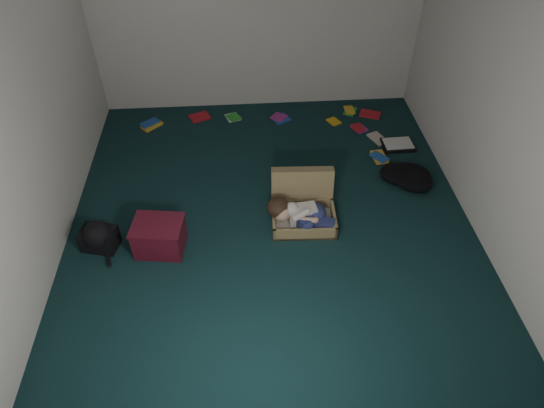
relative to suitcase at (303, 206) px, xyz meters
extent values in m
plane|color=#0E282A|center=(-0.33, -0.03, -0.14)|extent=(4.50, 4.50, 0.00)
plane|color=silver|center=(-0.33, 2.22, 1.16)|extent=(4.50, 0.00, 4.50)
plane|color=silver|center=(-0.33, -2.28, 1.16)|extent=(4.50, 0.00, 4.50)
plane|color=silver|center=(-2.33, -0.03, 1.16)|extent=(0.00, 4.50, 4.50)
plane|color=silver|center=(1.67, -0.03, 1.16)|extent=(0.00, 4.50, 4.50)
cube|color=#937F51|center=(-0.01, -0.13, -0.07)|extent=(0.65, 0.47, 0.14)
cube|color=beige|center=(-0.01, -0.13, -0.10)|extent=(0.59, 0.42, 0.02)
cube|color=#937F51|center=(0.01, 0.17, 0.09)|extent=(0.63, 0.22, 0.46)
cube|color=silver|center=(-0.02, -0.14, 0.02)|extent=(0.28, 0.18, 0.20)
sphere|color=tan|center=(-0.23, -0.16, 0.07)|extent=(0.17, 0.17, 0.17)
ellipsoid|color=black|center=(-0.26, -0.11, 0.10)|extent=(0.23, 0.24, 0.19)
ellipsoid|color=navy|center=(0.11, -0.14, 0.02)|extent=(0.21, 0.24, 0.19)
cube|color=navy|center=(0.03, -0.23, 0.01)|extent=(0.26, 0.19, 0.13)
cube|color=navy|center=(0.17, -0.25, -0.01)|extent=(0.24, 0.18, 0.10)
sphere|color=white|center=(0.25, -0.23, -0.03)|extent=(0.10, 0.10, 0.10)
sphere|color=white|center=(0.25, -0.29, -0.04)|extent=(0.09, 0.09, 0.09)
cylinder|color=tan|center=(0.02, -0.26, 0.06)|extent=(0.16, 0.06, 0.06)
cube|color=#4F101F|center=(-1.39, -0.34, 0.01)|extent=(0.48, 0.40, 0.29)
cube|color=#4F101F|center=(-1.39, -0.34, 0.17)|extent=(0.51, 0.42, 0.02)
cube|color=black|center=(1.29, 1.11, -0.11)|extent=(0.38, 0.29, 0.05)
cube|color=white|center=(1.29, 1.11, -0.09)|extent=(0.34, 0.26, 0.01)
cube|color=gold|center=(-1.71, 1.76, -0.13)|extent=(0.21, 0.15, 0.02)
cube|color=#B41823|center=(-1.11, 1.92, -0.13)|extent=(0.26, 0.25, 0.02)
cube|color=white|center=(-0.68, 1.88, -0.13)|extent=(0.21, 0.24, 0.02)
cube|color=#1D4C9E|center=(-0.06, 1.80, -0.13)|extent=(0.22, 0.25, 0.02)
cube|color=gold|center=(0.61, 1.69, -0.13)|extent=(0.26, 0.24, 0.02)
cube|color=green|center=(0.87, 1.92, -0.13)|extent=(0.22, 0.17, 0.02)
cube|color=#A42984|center=(0.90, 1.51, -0.13)|extent=(0.26, 0.25, 0.02)
cube|color=beige|center=(1.09, 1.28, -0.13)|extent=(0.19, 0.23, 0.02)
cube|color=gold|center=(1.01, 0.90, -0.13)|extent=(0.23, 0.25, 0.02)
cube|color=#B41823|center=(1.11, 1.81, -0.13)|extent=(0.25, 0.23, 0.02)
camera|label=1|loc=(-0.58, -3.53, 3.31)|focal=32.00mm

